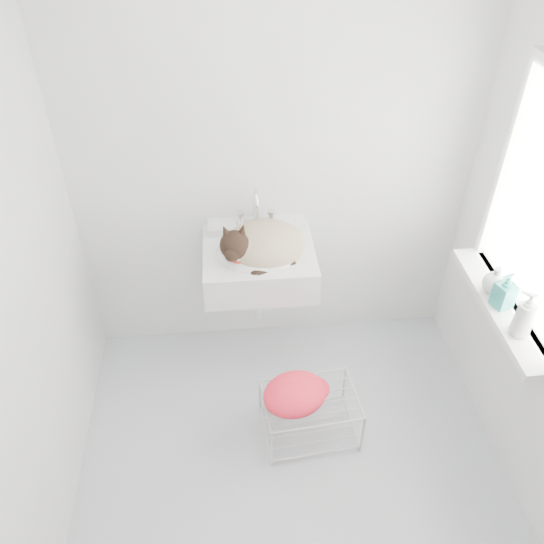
{
  "coord_description": "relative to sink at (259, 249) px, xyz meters",
  "views": [
    {
      "loc": [
        -0.25,
        -1.65,
        2.63
      ],
      "look_at": [
        -0.06,
        0.5,
        0.88
      ],
      "focal_mm": 36.78,
      "sensor_mm": 36.0,
      "label": 1
    }
  ],
  "objects": [
    {
      "name": "floor",
      "position": [
        0.11,
        -0.74,
        -0.85
      ],
      "size": [
        2.2,
        2.0,
        0.02
      ],
      "primitive_type": "cube",
      "color": "#AEB1B8",
      "rests_on": "ground"
    },
    {
      "name": "back_wall",
      "position": [
        0.11,
        0.26,
        0.4
      ],
      "size": [
        2.2,
        0.02,
        2.5
      ],
      "primitive_type": "cube",
      "color": "white",
      "rests_on": "ground"
    },
    {
      "name": "left_wall",
      "position": [
        -0.99,
        -0.74,
        0.4
      ],
      "size": [
        0.02,
        2.0,
        2.5
      ],
      "primitive_type": "cube",
      "color": "white",
      "rests_on": "ground"
    },
    {
      "name": "windowsill",
      "position": [
        1.12,
        -0.54,
        -0.02
      ],
      "size": [
        0.16,
        0.88,
        0.04
      ],
      "primitive_type": "cube",
      "color": "white",
      "rests_on": "right_wall"
    },
    {
      "name": "sink",
      "position": [
        0.0,
        0.0,
        0.0
      ],
      "size": [
        0.6,
        0.52,
        0.24
      ],
      "primitive_type": "cube",
      "color": "silver",
      "rests_on": "back_wall"
    },
    {
      "name": "faucet",
      "position": [
        0.0,
        0.18,
        0.14
      ],
      "size": [
        0.22,
        0.15,
        0.22
      ],
      "primitive_type": null,
      "color": "silver",
      "rests_on": "sink"
    },
    {
      "name": "cat",
      "position": [
        0.01,
        -0.02,
        0.04
      ],
      "size": [
        0.47,
        0.39,
        0.29
      ],
      "rotation": [
        0.0,
        0.0,
        0.09
      ],
      "color": "tan",
      "rests_on": "sink"
    },
    {
      "name": "wire_rack",
      "position": [
        0.22,
        -0.57,
        -0.7
      ],
      "size": [
        0.51,
        0.38,
        0.29
      ],
      "primitive_type": "cube",
      "rotation": [
        0.0,
        0.0,
        0.09
      ],
      "color": "silver",
      "rests_on": "floor"
    },
    {
      "name": "towel",
      "position": [
        0.13,
        -0.6,
        -0.53
      ],
      "size": [
        0.4,
        0.34,
        0.14
      ],
      "primitive_type": "ellipsoid",
      "rotation": [
        0.0,
        0.0,
        0.34
      ],
      "color": "#FF1700",
      "rests_on": "wire_rack"
    },
    {
      "name": "bottle_a",
      "position": [
        1.11,
        -0.74,
        0.0
      ],
      "size": [
        0.11,
        0.11,
        0.2
      ],
      "primitive_type": "imported",
      "rotation": [
        0.0,
        0.0,
        4.2
      ],
      "color": "silver",
      "rests_on": "windowsill"
    },
    {
      "name": "bottle_b",
      "position": [
        1.11,
        -0.55,
        0.0
      ],
      "size": [
        0.11,
        0.11,
        0.19
      ],
      "primitive_type": "imported",
      "rotation": [
        0.0,
        0.0,
        5.05
      ],
      "color": "teal",
      "rests_on": "windowsill"
    },
    {
      "name": "bottle_c",
      "position": [
        1.11,
        -0.45,
        0.0
      ],
      "size": [
        0.16,
        0.16,
        0.15
      ],
      "primitive_type": "imported",
      "rotation": [
        0.0,
        0.0,
        5.42
      ],
      "color": "silver",
      "rests_on": "windowsill"
    }
  ]
}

